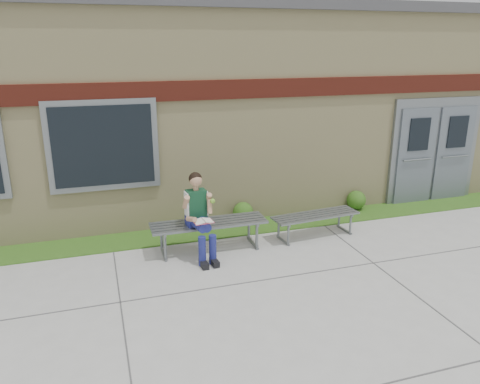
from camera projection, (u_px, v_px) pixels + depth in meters
name	position (u px, v px, depth m)	size (l,w,h in m)	color
ground	(333.00, 287.00, 6.83)	(80.00, 80.00, 0.00)	#9E9E99
grass_strip	(269.00, 224.00, 9.19)	(16.00, 0.80, 0.02)	#1E4C14
school_building	(222.00, 98.00, 11.64)	(16.20, 6.22, 4.20)	beige
bench_left	(209.00, 228.00, 7.96)	(1.97, 0.56, 0.51)	slate
bench_right	(315.00, 219.00, 8.55)	(1.67, 0.61, 0.43)	slate
girl	(199.00, 214.00, 7.60)	(0.51, 0.83, 1.42)	navy
shrub_mid	(243.00, 212.00, 9.22)	(0.40, 0.40, 0.40)	#1E4C14
shrub_east	(356.00, 200.00, 9.95)	(0.40, 0.40, 0.40)	#1E4C14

